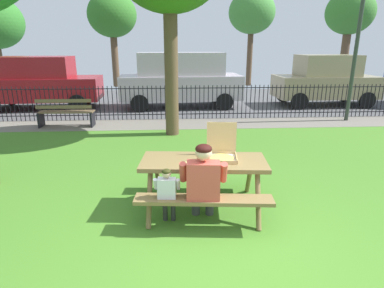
{
  "coord_description": "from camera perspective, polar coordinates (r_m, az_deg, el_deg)",
  "views": [
    {
      "loc": [
        -0.68,
        -3.06,
        2.37
      ],
      "look_at": [
        -0.36,
        2.17,
        0.75
      ],
      "focal_mm": 30.33,
      "sensor_mm": 36.0,
      "label": 1
    }
  ],
  "objects": [
    {
      "name": "far_tree_midleft",
      "position": [
        19.82,
        -13.86,
        21.04
      ],
      "size": [
        2.7,
        2.7,
        5.16
      ],
      "color": "brown",
      "rests_on": "ground"
    },
    {
      "name": "far_tree_midright",
      "position": [
        22.12,
        26.0,
        19.87
      ],
      "size": [
        2.75,
        2.75,
        5.38
      ],
      "color": "brown",
      "rests_on": "ground"
    },
    {
      "name": "pizza_slice_on_table",
      "position": [
        4.64,
        0.56,
        -2.92
      ],
      "size": [
        0.29,
        0.24,
        0.02
      ],
      "color": "#F2E27C",
      "rests_on": "picnic_table_foreground"
    },
    {
      "name": "adult_at_table",
      "position": [
        4.26,
        1.98,
        -6.56
      ],
      "size": [
        0.63,
        0.62,
        1.19
      ],
      "color": "#3E3E3E",
      "rests_on": "ground"
    },
    {
      "name": "parked_car_center",
      "position": [
        12.77,
        -2.02,
        11.4
      ],
      "size": [
        4.69,
        2.15,
        2.08
      ],
      "color": "#BEAFBA",
      "rests_on": "ground"
    },
    {
      "name": "pizza_box_open",
      "position": [
        4.77,
        5.2,
        -1.32
      ],
      "size": [
        0.49,
        0.51,
        0.5
      ],
      "color": "tan",
      "rests_on": "picnic_table_foreground"
    },
    {
      "name": "parked_car_right",
      "position": [
        14.15,
        22.41,
        10.36
      ],
      "size": [
        3.91,
        1.85,
        1.98
      ],
      "color": "#998B66",
      "rests_on": "ground"
    },
    {
      "name": "far_tree_center",
      "position": [
        20.1,
        10.47,
        21.69
      ],
      "size": [
        2.62,
        2.62,
        5.29
      ],
      "color": "brown",
      "rests_on": "ground"
    },
    {
      "name": "cobblestone_walkway",
      "position": [
        10.12,
        0.47,
        3.57
      ],
      "size": [
        28.0,
        1.4,
        0.01
      ],
      "primitive_type": "cube",
      "color": "slate"
    },
    {
      "name": "child_at_table",
      "position": [
        4.31,
        -4.35,
        -8.3
      ],
      "size": [
        0.35,
        0.34,
        0.86
      ],
      "color": "#2E2E2E",
      "rests_on": "ground"
    },
    {
      "name": "ground",
      "position": [
        5.39,
        4.18,
        -9.1
      ],
      "size": [
        28.0,
        11.45,
        0.02
      ],
      "primitive_type": "cube",
      "color": "#457C26"
    },
    {
      "name": "parked_car_left",
      "position": [
        13.72,
        -25.27,
        9.82
      ],
      "size": [
        4.49,
        2.09,
        1.94
      ],
      "color": "maroon",
      "rests_on": "ground"
    },
    {
      "name": "street_asphalt",
      "position": [
        14.39,
        -0.73,
        7.62
      ],
      "size": [
        28.0,
        7.32,
        0.01
      ],
      "primitive_type": "cube",
      "color": "#515154"
    },
    {
      "name": "picnic_table_foreground",
      "position": [
        4.74,
        2.04,
        -4.79
      ],
      "size": [
        1.92,
        1.63,
        0.79
      ],
      "color": "olive",
      "rests_on": "ground"
    },
    {
      "name": "lamp_post_walkway",
      "position": [
        11.48,
        27.22,
        16.99
      ],
      "size": [
        0.28,
        0.28,
        4.47
      ],
      "color": "#2D382D",
      "rests_on": "ground"
    },
    {
      "name": "iron_fence_streetside",
      "position": [
        10.69,
        0.21,
        7.39
      ],
      "size": [
        21.68,
        0.03,
        1.1
      ],
      "color": "black",
      "rests_on": "ground"
    },
    {
      "name": "park_bench_left",
      "position": [
        10.36,
        -21.28,
        5.1
      ],
      "size": [
        1.6,
        0.47,
        0.85
      ],
      "color": "brown",
      "rests_on": "ground"
    }
  ]
}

